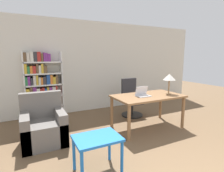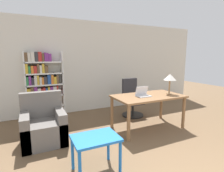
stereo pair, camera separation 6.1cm
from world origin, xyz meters
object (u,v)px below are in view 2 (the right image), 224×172
at_px(desk, 148,100).
at_px(armchair, 44,126).
at_px(table_lamp, 170,78).
at_px(laptop, 143,94).
at_px(bookshelf, 42,87).
at_px(office_chair, 132,100).
at_px(side_table_blue, 96,143).

distance_m(desk, armchair, 2.30).
distance_m(desk, table_lamp, 0.74).
distance_m(laptop, bookshelf, 2.67).
height_order(office_chair, bookshelf, bookshelf).
xyz_separation_m(table_lamp, armchair, (-2.80, 0.38, -0.85)).
height_order(office_chair, armchair, office_chair).
bearing_deg(office_chair, bookshelf, 160.04).
relative_size(desk, laptop, 5.07).
bearing_deg(office_chair, armchair, -165.04).
bearing_deg(table_lamp, bookshelf, 145.51).
distance_m(office_chair, armchair, 2.48).
bearing_deg(armchair, bookshelf, 85.75).
height_order(side_table_blue, bookshelf, bookshelf).
relative_size(side_table_blue, bookshelf, 0.36).
bearing_deg(laptop, office_chair, 72.32).
bearing_deg(side_table_blue, laptop, 33.46).
relative_size(desk, side_table_blue, 2.46).
xyz_separation_m(office_chair, bookshelf, (-2.29, 0.83, 0.43)).
height_order(desk, armchair, armchair).
height_order(laptop, table_lamp, table_lamp).
bearing_deg(desk, side_table_blue, -148.91).
relative_size(table_lamp, armchair, 0.50).
xyz_separation_m(office_chair, armchair, (-2.40, -0.64, -0.12)).
distance_m(desk, bookshelf, 2.79).
distance_m(side_table_blue, bookshelf, 2.84).
xyz_separation_m(laptop, table_lamp, (0.71, -0.07, 0.34)).
xyz_separation_m(desk, office_chair, (0.14, 0.94, -0.24)).
height_order(table_lamp, armchair, table_lamp).
relative_size(desk, armchair, 1.66).
bearing_deg(office_chair, side_table_blue, -132.83).
distance_m(desk, office_chair, 0.98).
distance_m(table_lamp, bookshelf, 3.28).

